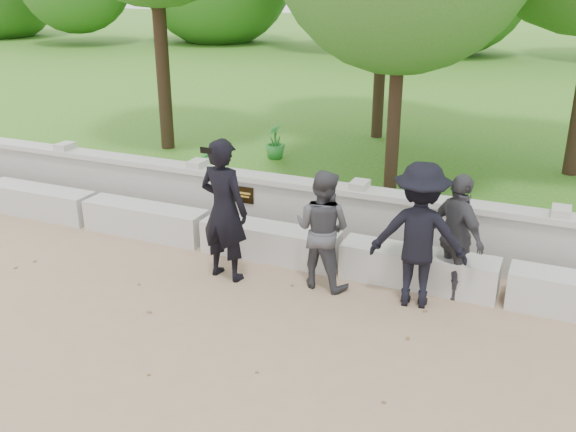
% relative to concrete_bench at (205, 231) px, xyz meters
% --- Properties ---
extents(ground, '(80.00, 80.00, 0.00)m').
position_rel_concrete_bench_xyz_m(ground, '(-0.00, -1.90, -0.22)').
color(ground, '#917659').
rests_on(ground, ground).
extents(lawn, '(40.00, 22.00, 0.25)m').
position_rel_concrete_bench_xyz_m(lawn, '(-0.00, 12.10, -0.10)').
color(lawn, '#2A6016').
rests_on(lawn, ground).
extents(concrete_bench, '(11.90, 0.45, 0.45)m').
position_rel_concrete_bench_xyz_m(concrete_bench, '(0.00, 0.00, 0.00)').
color(concrete_bench, '#B7B4AC').
rests_on(concrete_bench, ground).
extents(parapet_wall, '(12.50, 0.35, 0.90)m').
position_rel_concrete_bench_xyz_m(parapet_wall, '(0.00, 0.70, 0.24)').
color(parapet_wall, '#ACA9A2').
rests_on(parapet_wall, ground).
extents(man_main, '(0.71, 0.64, 1.79)m').
position_rel_concrete_bench_xyz_m(man_main, '(0.74, -0.74, 0.67)').
color(man_main, black).
rests_on(man_main, ground).
extents(visitor_left, '(0.77, 0.64, 1.47)m').
position_rel_concrete_bench_xyz_m(visitor_left, '(1.92, -0.47, 0.51)').
color(visitor_left, '#3B3B40').
rests_on(visitor_left, ground).
extents(visitor_mid, '(1.17, 0.78, 1.70)m').
position_rel_concrete_bench_xyz_m(visitor_mid, '(3.07, -0.46, 0.62)').
color(visitor_mid, black).
rests_on(visitor_mid, ground).
extents(visitor_right, '(0.89, 0.88, 1.50)m').
position_rel_concrete_bench_xyz_m(visitor_right, '(3.44, -0.10, 0.53)').
color(visitor_right, '#39393E').
rests_on(visitor_right, ground).
extents(shrub_b, '(0.32, 0.36, 0.54)m').
position_rel_concrete_bench_xyz_m(shrub_b, '(-1.16, 1.91, 0.29)').
color(shrub_b, '#2A7C2E').
rests_on(shrub_b, lawn).
extents(shrub_c, '(0.64, 0.64, 0.54)m').
position_rel_concrete_bench_xyz_m(shrub_c, '(2.54, 1.71, 0.29)').
color(shrub_c, '#2A7C2E').
rests_on(shrub_c, lawn).
extents(shrub_d, '(0.48, 0.49, 0.67)m').
position_rel_concrete_bench_xyz_m(shrub_d, '(-0.60, 3.65, 0.36)').
color(shrub_d, '#2A7C2E').
rests_on(shrub_d, lawn).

